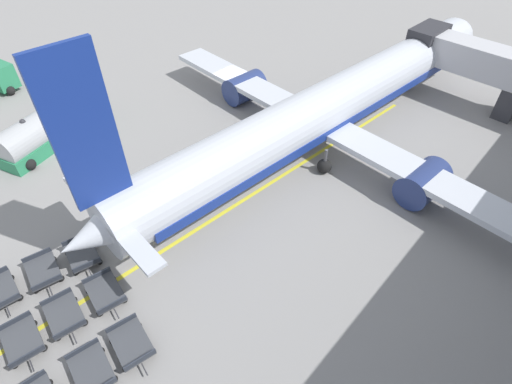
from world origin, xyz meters
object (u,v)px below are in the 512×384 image
object	(u,v)px
fuel_tanker_secondary	(40,134)
baggage_dolly_row_far_col_b	(105,293)
baggage_dolly_row_mid_a_col_b	(22,341)
baggage_dolly_row_mid_b_col_a	(43,271)
baggage_dolly_row_far_col_c	(131,344)
baggage_dolly_row_mid_b_col_b	(64,315)
baggage_dolly_row_mid_a_col_a	(0,291)
airplane	(327,108)
baggage_dolly_row_mid_b_col_c	(92,371)
baggage_dolly_row_far_col_a	(82,255)

from	to	relation	value
fuel_tanker_secondary	baggage_dolly_row_far_col_b	distance (m)	16.96
baggage_dolly_row_mid_a_col_b	baggage_dolly_row_mid_b_col_a	distance (m)	4.33
baggage_dolly_row_far_col_c	fuel_tanker_secondary	bearing A→B (deg)	165.01
baggage_dolly_row_far_col_c	baggage_dolly_row_mid_b_col_b	bearing A→B (deg)	-159.65
baggage_dolly_row_mid_a_col_b	baggage_dolly_row_far_col_b	bearing A→B (deg)	81.80
baggage_dolly_row_mid_a_col_b	baggage_dolly_row_far_col_c	xyz separation A→B (m)	(4.23, 3.64, 0.00)
fuel_tanker_secondary	baggage_dolly_row_mid_a_col_a	world-z (taller)	fuel_tanker_secondary
fuel_tanker_secondary	baggage_dolly_row_mid_b_col_a	xyz separation A→B (m)	(12.33, -6.21, -0.89)
airplane	baggage_dolly_row_mid_a_col_a	distance (m)	25.54
baggage_dolly_row_mid_a_col_b	baggage_dolly_row_mid_b_col_c	xyz separation A→B (m)	(3.97, 1.56, 0.00)
baggage_dolly_row_mid_b_col_a	baggage_dolly_row_mid_b_col_b	world-z (taller)	same
baggage_dolly_row_far_col_a	baggage_dolly_row_far_col_c	xyz separation A→B (m)	(6.99, -1.31, 0.00)
airplane	fuel_tanker_secondary	world-z (taller)	airplane
airplane	baggage_dolly_row_far_col_a	xyz separation A→B (m)	(-3.42, -20.55, -2.46)
baggage_dolly_row_mid_a_col_a	baggage_dolly_row_mid_b_col_c	size ratio (longest dim) A/B	0.99
baggage_dolly_row_mid_a_col_b	baggage_dolly_row_far_col_a	distance (m)	5.67
baggage_dolly_row_mid_b_col_b	baggage_dolly_row_far_col_b	size ratio (longest dim) A/B	1.00
airplane	baggage_dolly_row_mid_a_col_a	xyz separation A→B (m)	(-4.47, -25.02, -2.46)
baggage_dolly_row_mid_b_col_a	baggage_dolly_row_far_col_b	xyz separation A→B (m)	(3.98, 1.65, 0.00)
airplane	fuel_tanker_secondary	bearing A→B (deg)	-134.64
airplane	baggage_dolly_row_mid_b_col_c	distance (m)	24.29
baggage_dolly_row_mid_a_col_b	baggage_dolly_row_mid_b_col_c	world-z (taller)	same
airplane	baggage_dolly_row_mid_b_col_c	world-z (taller)	airplane
baggage_dolly_row_mid_a_col_b	airplane	bearing A→B (deg)	88.53
baggage_dolly_row_far_col_c	baggage_dolly_row_mid_a_col_a	bearing A→B (deg)	-158.52
fuel_tanker_secondary	baggage_dolly_row_mid_a_col_a	bearing A→B (deg)	-35.63
airplane	baggage_dolly_row_far_col_b	size ratio (longest dim) A/B	13.59
baggage_dolly_row_far_col_b	baggage_dolly_row_mid_a_col_b	bearing A→B (deg)	-98.20
fuel_tanker_secondary	baggage_dolly_row_far_col_b	bearing A→B (deg)	-15.63
airplane	baggage_dolly_row_mid_b_col_a	xyz separation A→B (m)	(-3.99, -22.74, -2.46)
baggage_dolly_row_far_col_c	baggage_dolly_row_mid_b_col_a	bearing A→B (deg)	-173.37
baggage_dolly_row_far_col_c	baggage_dolly_row_far_col_b	bearing A→B (deg)	167.97
baggage_dolly_row_mid_a_col_b	baggage_dolly_row_mid_b_col_c	bearing A→B (deg)	21.48
baggage_dolly_row_far_col_b	baggage_dolly_row_mid_b_col_b	bearing A→B (deg)	-99.92
fuel_tanker_secondary	baggage_dolly_row_far_col_a	xyz separation A→B (m)	(12.91, -4.02, -0.89)
baggage_dolly_row_far_col_b	baggage_dolly_row_mid_b_col_c	bearing A→B (deg)	-40.46
airplane	fuel_tanker_secondary	distance (m)	23.28
fuel_tanker_secondary	baggage_dolly_row_mid_a_col_a	size ratio (longest dim) A/B	2.77
baggage_dolly_row_mid_a_col_b	baggage_dolly_row_mid_b_col_a	xyz separation A→B (m)	(-3.34, 2.76, 0.00)
airplane	baggage_dolly_row_far_col_b	distance (m)	21.23
baggage_dolly_row_mid_b_col_b	baggage_dolly_row_far_col_c	xyz separation A→B (m)	(3.98, 1.48, 0.00)
fuel_tanker_secondary	baggage_dolly_row_mid_b_col_c	world-z (taller)	fuel_tanker_secondary
fuel_tanker_secondary	baggage_dolly_row_far_col_c	distance (m)	20.62
baggage_dolly_row_far_col_c	airplane	bearing A→B (deg)	99.29
baggage_dolly_row_mid_a_col_a	baggage_dolly_row_far_col_b	distance (m)	5.94
baggage_dolly_row_far_col_c	baggage_dolly_row_far_col_a	bearing A→B (deg)	169.39
airplane	baggage_dolly_row_mid_b_col_c	xyz separation A→B (m)	(3.32, -23.93, -2.46)
baggage_dolly_row_mid_b_col_b	baggage_dolly_row_far_col_c	world-z (taller)	same
baggage_dolly_row_far_col_a	baggage_dolly_row_mid_b_col_a	bearing A→B (deg)	-104.79
fuel_tanker_secondary	baggage_dolly_row_mid_b_col_b	world-z (taller)	fuel_tanker_secondary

